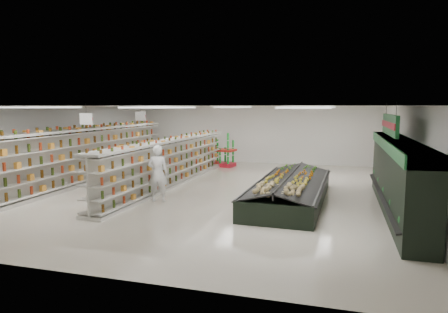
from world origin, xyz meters
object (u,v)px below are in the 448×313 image
(shopper_main, at_px, (158,173))
(shopper_background, at_px, (164,156))
(soda_endcap, at_px, (223,151))
(produce_island, at_px, (290,189))
(gondola_center, at_px, (171,164))
(gondola_left, at_px, (78,159))

(shopper_main, relative_size, shopper_background, 1.28)
(soda_endcap, height_order, shopper_main, shopper_main)
(produce_island, bearing_deg, shopper_background, 144.92)
(soda_endcap, xyz_separation_m, shopper_main, (0.13, -8.20, 0.16))
(gondola_center, distance_m, shopper_main, 2.80)
(soda_endcap, bearing_deg, produce_island, -57.56)
(produce_island, height_order, shopper_main, shopper_main)
(produce_island, bearing_deg, gondola_center, 163.78)
(produce_island, relative_size, soda_endcap, 3.84)
(shopper_background, bearing_deg, gondola_center, -116.34)
(gondola_center, height_order, produce_island, gondola_center)
(gondola_center, relative_size, soda_endcap, 6.53)
(produce_island, distance_m, soda_endcap, 8.24)
(gondola_center, xyz_separation_m, soda_endcap, (0.59, 5.49, -0.06))
(produce_island, bearing_deg, gondola_left, 176.13)
(shopper_background, bearing_deg, produce_island, -90.40)
(gondola_center, height_order, soda_endcap, gondola_center)
(soda_endcap, relative_size, shopper_background, 1.10)
(gondola_left, xyz_separation_m, soda_endcap, (4.33, 6.36, -0.25))
(produce_island, height_order, shopper_background, shopper_background)
(gondola_left, relative_size, shopper_background, 8.80)
(gondola_left, relative_size, produce_island, 2.08)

